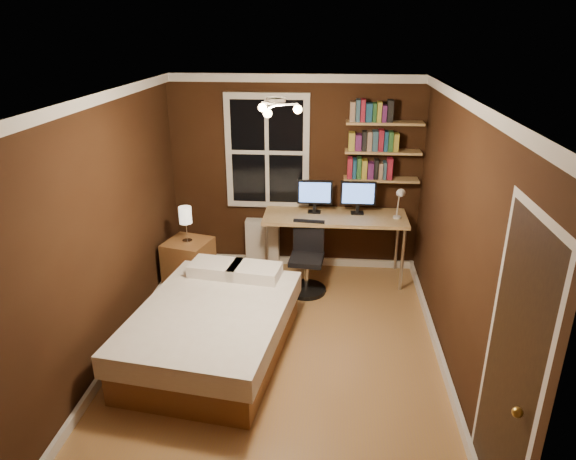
# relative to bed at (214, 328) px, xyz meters

# --- Properties ---
(floor) EXTENTS (4.20, 4.20, 0.00)m
(floor) POSITION_rel_bed_xyz_m (0.64, 0.03, -0.28)
(floor) COLOR olive
(floor) RESTS_ON ground
(wall_back) EXTENTS (3.20, 0.04, 2.50)m
(wall_back) POSITION_rel_bed_xyz_m (0.64, 2.13, 0.97)
(wall_back) COLOR black
(wall_back) RESTS_ON ground
(wall_left) EXTENTS (0.04, 4.20, 2.50)m
(wall_left) POSITION_rel_bed_xyz_m (-0.96, 0.03, 0.97)
(wall_left) COLOR black
(wall_left) RESTS_ON ground
(wall_right) EXTENTS (0.04, 4.20, 2.50)m
(wall_right) POSITION_rel_bed_xyz_m (2.24, 0.03, 0.97)
(wall_right) COLOR black
(wall_right) RESTS_ON ground
(ceiling) EXTENTS (3.20, 4.20, 0.02)m
(ceiling) POSITION_rel_bed_xyz_m (0.64, 0.03, 2.22)
(ceiling) COLOR white
(ceiling) RESTS_ON wall_back
(window) EXTENTS (1.06, 0.06, 1.46)m
(window) POSITION_rel_bed_xyz_m (0.29, 2.10, 1.27)
(window) COLOR silver
(window) RESTS_ON wall_back
(door) EXTENTS (0.03, 0.82, 2.05)m
(door) POSITION_rel_bed_xyz_m (2.23, -1.52, 0.75)
(door) COLOR black
(door) RESTS_ON ground
(door_knob) EXTENTS (0.06, 0.06, 0.06)m
(door_knob) POSITION_rel_bed_xyz_m (2.19, -1.82, 0.72)
(door_knob) COLOR #BA9239
(door_knob) RESTS_ON door
(ceiling_fixture) EXTENTS (0.44, 0.44, 0.18)m
(ceiling_fixture) POSITION_rel_bed_xyz_m (0.64, -0.07, 2.12)
(ceiling_fixture) COLOR beige
(ceiling_fixture) RESTS_ON ceiling
(bookshelf_lower) EXTENTS (0.92, 0.22, 0.03)m
(bookshelf_lower) POSITION_rel_bed_xyz_m (1.72, 2.01, 0.97)
(bookshelf_lower) COLOR #9B7B4B
(bookshelf_lower) RESTS_ON wall_back
(books_row_lower) EXTENTS (0.54, 0.16, 0.23)m
(books_row_lower) POSITION_rel_bed_xyz_m (1.72, 2.01, 1.10)
(books_row_lower) COLOR maroon
(books_row_lower) RESTS_ON bookshelf_lower
(bookshelf_middle) EXTENTS (0.92, 0.22, 0.03)m
(bookshelf_middle) POSITION_rel_bed_xyz_m (1.72, 2.01, 1.32)
(bookshelf_middle) COLOR #9B7B4B
(bookshelf_middle) RESTS_ON wall_back
(books_row_middle) EXTENTS (0.54, 0.16, 0.23)m
(books_row_middle) POSITION_rel_bed_xyz_m (1.72, 2.01, 1.45)
(books_row_middle) COLOR navy
(books_row_middle) RESTS_ON bookshelf_middle
(bookshelf_upper) EXTENTS (0.92, 0.22, 0.03)m
(bookshelf_upper) POSITION_rel_bed_xyz_m (1.72, 2.01, 1.67)
(bookshelf_upper) COLOR #9B7B4B
(bookshelf_upper) RESTS_ON wall_back
(books_row_upper) EXTENTS (0.48, 0.16, 0.23)m
(books_row_upper) POSITION_rel_bed_xyz_m (1.72, 2.01, 1.80)
(books_row_upper) COLOR #255729
(books_row_upper) RESTS_ON bookshelf_upper
(bed) EXTENTS (1.62, 2.07, 0.65)m
(bed) POSITION_rel_bed_xyz_m (0.00, 0.00, 0.00)
(bed) COLOR brown
(bed) RESTS_ON ground
(nightstand) EXTENTS (0.61, 0.61, 0.62)m
(nightstand) POSITION_rel_bed_xyz_m (-0.60, 1.32, 0.04)
(nightstand) COLOR brown
(nightstand) RESTS_ON ground
(bedside_lamp) EXTENTS (0.15, 0.15, 0.43)m
(bedside_lamp) POSITION_rel_bed_xyz_m (-0.60, 1.32, 0.56)
(bedside_lamp) COLOR white
(bedside_lamp) RESTS_ON nightstand
(radiator) EXTENTS (0.44, 0.15, 0.66)m
(radiator) POSITION_rel_bed_xyz_m (0.21, 2.02, 0.05)
(radiator) COLOR silver
(radiator) RESTS_ON ground
(desk) EXTENTS (1.77, 0.66, 0.84)m
(desk) POSITION_rel_bed_xyz_m (1.16, 1.78, 0.51)
(desk) COLOR #9B7B4B
(desk) RESTS_ON ground
(monitor_left) EXTENTS (0.44, 0.12, 0.42)m
(monitor_left) POSITION_rel_bed_xyz_m (0.90, 1.87, 0.77)
(monitor_left) COLOR black
(monitor_left) RESTS_ON desk
(monitor_right) EXTENTS (0.44, 0.12, 0.42)m
(monitor_right) POSITION_rel_bed_xyz_m (1.44, 1.87, 0.77)
(monitor_right) COLOR black
(monitor_right) RESTS_ON desk
(desk_lamp) EXTENTS (0.14, 0.32, 0.44)m
(desk_lamp) POSITION_rel_bed_xyz_m (1.92, 1.67, 0.78)
(desk_lamp) COLOR silver
(desk_lamp) RESTS_ON desk
(office_chair) EXTENTS (0.48, 0.48, 0.87)m
(office_chair) POSITION_rel_bed_xyz_m (0.84, 1.37, 0.04)
(office_chair) COLOR black
(office_chair) RESTS_ON ground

